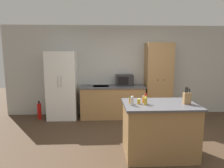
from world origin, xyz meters
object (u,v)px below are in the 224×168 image
at_px(spice_bottle_tall_dark, 139,101).
at_px(fire_extinguisher, 39,111).
at_px(microwave, 125,80).
at_px(spice_bottle_orange_cap, 132,101).
at_px(pantry_cabinet, 158,80).
at_px(spice_bottle_short_red, 146,99).
at_px(refrigerator, 62,85).
at_px(spice_bottle_pale_salt, 143,100).
at_px(knife_block, 187,98).
at_px(spice_bottle_green_herb, 131,101).
at_px(spice_bottle_amber_oil, 146,101).

height_order(spice_bottle_tall_dark, fire_extinguisher, spice_bottle_tall_dark).
bearing_deg(microwave, spice_bottle_orange_cap, -93.21).
bearing_deg(pantry_cabinet, spice_bottle_short_red, -110.71).
xyz_separation_m(spice_bottle_tall_dark, fire_extinguisher, (-2.39, 2.10, -0.77)).
bearing_deg(fire_extinguisher, spice_bottle_orange_cap, -44.27).
xyz_separation_m(pantry_cabinet, spice_bottle_tall_dark, (-0.96, -2.24, -0.06)).
height_order(refrigerator, spice_bottle_pale_salt, refrigerator).
distance_m(pantry_cabinet, knife_block, 2.28).
bearing_deg(spice_bottle_pale_salt, spice_bottle_tall_dark, -144.49).
bearing_deg(microwave, spice_bottle_green_herb, -93.55).
distance_m(spice_bottle_tall_dark, spice_bottle_orange_cap, 0.17).
bearing_deg(knife_block, spice_bottle_green_herb, 176.01).
bearing_deg(pantry_cabinet, knife_block, -93.30).
distance_m(pantry_cabinet, spice_bottle_green_herb, 2.47).
bearing_deg(spice_bottle_pale_salt, microwave, 92.29).
xyz_separation_m(spice_bottle_tall_dark, spice_bottle_green_herb, (-0.14, 0.03, 0.01)).
bearing_deg(knife_block, spice_bottle_pale_salt, 171.72).
xyz_separation_m(refrigerator, spice_bottle_pale_salt, (1.83, -2.11, 0.08)).
bearing_deg(pantry_cabinet, refrigerator, -178.71).
xyz_separation_m(spice_bottle_orange_cap, fire_extinguisher, (-2.26, 2.20, -0.80)).
distance_m(spice_bottle_pale_salt, fire_extinguisher, 3.31).
relative_size(spice_bottle_pale_salt, fire_extinguisher, 0.25).
bearing_deg(refrigerator, spice_bottle_orange_cap, -54.72).
bearing_deg(fire_extinguisher, spice_bottle_amber_oil, -41.06).
height_order(spice_bottle_tall_dark, spice_bottle_orange_cap, spice_bottle_orange_cap).
bearing_deg(pantry_cabinet, microwave, 176.89).
xyz_separation_m(spice_bottle_tall_dark, spice_bottle_pale_salt, (0.09, 0.07, 0.02)).
height_order(microwave, spice_bottle_amber_oil, microwave).
relative_size(pantry_cabinet, spice_bottle_short_red, 12.02).
xyz_separation_m(refrigerator, microwave, (1.75, 0.11, 0.12)).
distance_m(spice_bottle_short_red, fire_extinguisher, 3.37).
bearing_deg(knife_block, pantry_cabinet, 86.70).
height_order(refrigerator, fire_extinguisher, refrigerator).
relative_size(microwave, fire_extinguisher, 0.93).
xyz_separation_m(pantry_cabinet, spice_bottle_pale_salt, (-0.87, -2.17, -0.04)).
height_order(spice_bottle_amber_oil, fire_extinguisher, spice_bottle_amber_oil).
bearing_deg(spice_bottle_short_red, fire_extinguisher, 140.15).
xyz_separation_m(spice_bottle_green_herb, spice_bottle_pale_salt, (0.23, 0.04, 0.01)).
xyz_separation_m(spice_bottle_pale_salt, spice_bottle_orange_cap, (-0.22, -0.16, 0.01)).
xyz_separation_m(pantry_cabinet, spice_bottle_green_herb, (-1.10, -2.21, -0.05)).
distance_m(spice_bottle_green_herb, fire_extinguisher, 3.16).
bearing_deg(refrigerator, knife_block, -40.77).
bearing_deg(fire_extinguisher, pantry_cabinet, 2.31).
relative_size(spice_bottle_tall_dark, spice_bottle_orange_cap, 0.58).
distance_m(microwave, spice_bottle_amber_oil, 2.36).
relative_size(pantry_cabinet, spice_bottle_green_herb, 17.90).
relative_size(knife_block, fire_extinguisher, 0.59).
xyz_separation_m(spice_bottle_tall_dark, spice_bottle_orange_cap, (-0.13, -0.10, 0.03)).
bearing_deg(refrigerator, spice_bottle_amber_oil, -50.60).
relative_size(spice_bottle_short_red, spice_bottle_orange_cap, 1.09).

